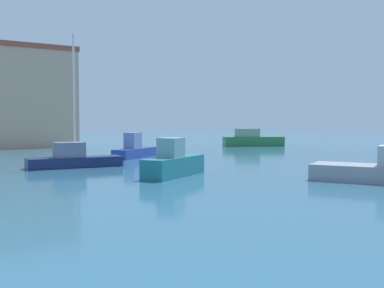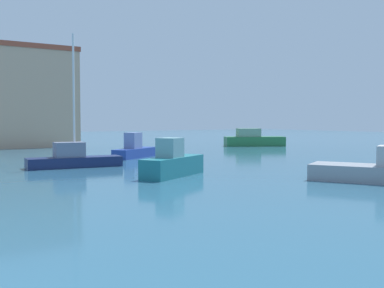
{
  "view_description": "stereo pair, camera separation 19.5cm",
  "coord_description": "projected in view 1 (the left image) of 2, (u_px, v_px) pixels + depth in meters",
  "views": [
    {
      "loc": [
        1.42,
        -4.87,
        2.81
      ],
      "look_at": [
        18.22,
        20.55,
        1.2
      ],
      "focal_mm": 43.36,
      "sensor_mm": 36.0,
      "label": 1
    },
    {
      "loc": [
        1.58,
        -4.98,
        2.81
      ],
      "look_at": [
        18.22,
        20.55,
        1.2
      ],
      "focal_mm": 43.36,
      "sensor_mm": 36.0,
      "label": 2
    }
  ],
  "objects": [
    {
      "name": "motorboat_green_distant_east",
      "position": [
        252.0,
        139.0,
        49.16
      ],
      "size": [
        6.48,
        4.47,
        1.88
      ],
      "color": "#28703D",
      "rests_on": "water"
    },
    {
      "name": "harbor_office",
      "position": [
        19.0,
        97.0,
        48.47
      ],
      "size": [
        10.09,
        8.66,
        10.27
      ],
      "color": "tan",
      "rests_on": "ground"
    },
    {
      "name": "water",
      "position": [
        153.0,
        165.0,
        28.35
      ],
      "size": [
        160.0,
        160.0,
        0.0
      ],
      "primitive_type": "plane",
      "color": "#285670",
      "rests_on": "ground"
    },
    {
      "name": "sailboat_navy_far_right",
      "position": [
        73.0,
        158.0,
        27.18
      ],
      "size": [
        5.56,
        1.97,
        7.8
      ],
      "color": "#19234C",
      "rests_on": "water"
    },
    {
      "name": "motorboat_blue_behind_lamppost",
      "position": [
        134.0,
        150.0,
        34.15
      ],
      "size": [
        4.47,
        3.54,
        1.86
      ],
      "color": "#233D93",
      "rests_on": "water"
    },
    {
      "name": "motorboat_teal_far_left",
      "position": [
        174.0,
        163.0,
        22.88
      ],
      "size": [
        4.41,
        3.21,
        1.92
      ],
      "color": "#1E707A",
      "rests_on": "water"
    }
  ]
}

